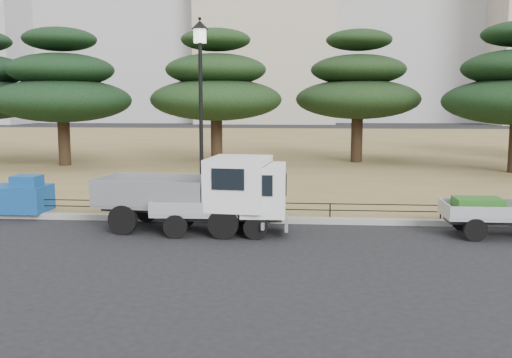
# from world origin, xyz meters

# --- Properties ---
(ground) EXTENTS (220.00, 220.00, 0.00)m
(ground) POSITION_xyz_m (0.00, 0.00, 0.00)
(ground) COLOR black
(lawn) EXTENTS (120.00, 56.00, 0.15)m
(lawn) POSITION_xyz_m (0.00, 30.60, 0.07)
(lawn) COLOR olive
(lawn) RESTS_ON ground
(curb) EXTENTS (120.00, 0.25, 0.16)m
(curb) POSITION_xyz_m (0.00, 2.60, 0.08)
(curb) COLOR gray
(curb) RESTS_ON ground
(truck_large) EXTENTS (4.58, 2.18, 1.93)m
(truck_large) POSITION_xyz_m (-1.56, 1.48, 1.07)
(truck_large) COLOR black
(truck_large) RESTS_ON ground
(truck_kei_front) EXTENTS (3.39, 1.55, 1.77)m
(truck_kei_front) POSITION_xyz_m (-0.57, 1.24, 0.88)
(truck_kei_front) COLOR black
(truck_kei_front) RESTS_ON ground
(street_lamp) EXTENTS (0.48, 0.48, 5.39)m
(street_lamp) POSITION_xyz_m (-1.62, 2.90, 3.79)
(street_lamp) COLOR black
(street_lamp) RESTS_ON lawn
(pipe_fence) EXTENTS (38.00, 0.04, 0.40)m
(pipe_fence) POSITION_xyz_m (0.00, 2.75, 0.44)
(pipe_fence) COLOR black
(pipe_fence) RESTS_ON lawn
(tarp_pile) EXTENTS (1.62, 1.19, 1.08)m
(tarp_pile) POSITION_xyz_m (-6.98, 2.87, 0.58)
(tarp_pile) COLOR #124892
(tarp_pile) RESTS_ON lawn
(pine_west_near) EXTENTS (6.86, 6.86, 6.86)m
(pine_west_near) POSITION_xyz_m (-10.87, 15.04, 4.10)
(pine_west_near) COLOR black
(pine_west_near) RESTS_ON lawn
(pine_center_left) EXTENTS (6.83, 6.83, 6.94)m
(pine_center_left) POSITION_xyz_m (-3.32, 16.73, 4.16)
(pine_center_left) COLOR black
(pine_center_left) RESTS_ON lawn
(pine_center_right) EXTENTS (6.57, 6.57, 6.97)m
(pine_center_right) POSITION_xyz_m (4.07, 17.94, 4.19)
(pine_center_right) COLOR black
(pine_center_right) RESTS_ON lawn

